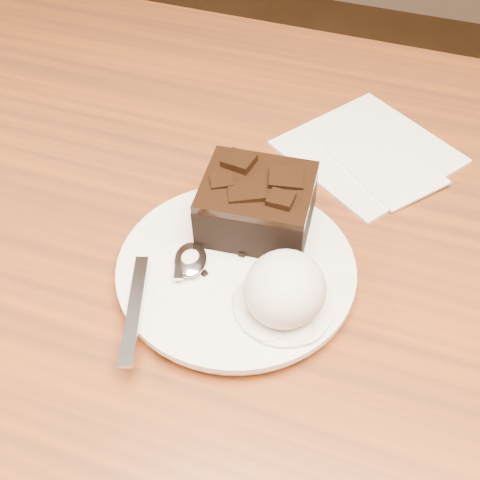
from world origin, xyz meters
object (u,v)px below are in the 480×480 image
(spoon, at_px, (190,261))
(napkin, at_px, (368,151))
(dining_table, at_px, (266,428))
(ice_cream_scoop, at_px, (285,289))
(plate, at_px, (236,272))
(brownie, at_px, (257,207))

(spoon, bearing_deg, napkin, 44.30)
(dining_table, xyz_separation_m, ice_cream_scoop, (0.03, -0.08, 0.42))
(spoon, relative_size, napkin, 1.06)
(napkin, bearing_deg, plate, -109.81)
(brownie, distance_m, ice_cream_scoop, 0.10)
(dining_table, distance_m, spoon, 0.41)
(ice_cream_scoop, xyz_separation_m, napkin, (0.02, 0.24, -0.04))
(spoon, distance_m, napkin, 0.25)
(plate, relative_size, ice_cream_scoop, 2.98)
(plate, distance_m, brownie, 0.06)
(plate, bearing_deg, brownie, 89.14)
(ice_cream_scoop, distance_m, napkin, 0.25)
(dining_table, bearing_deg, napkin, 72.20)
(dining_table, height_order, plate, plate)
(napkin, bearing_deg, dining_table, -107.80)
(ice_cream_scoop, relative_size, napkin, 0.46)
(plate, distance_m, napkin, 0.23)
(plate, height_order, napkin, plate)
(plate, xyz_separation_m, spoon, (-0.04, -0.01, 0.01))
(plate, height_order, brownie, brownie)
(plate, height_order, ice_cream_scoop, ice_cream_scoop)
(spoon, bearing_deg, plate, -0.99)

